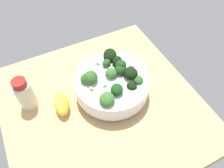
% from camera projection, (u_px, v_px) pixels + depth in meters
% --- Properties ---
extents(ground_plane, '(0.56, 0.56, 0.05)m').
position_uv_depth(ground_plane, '(102.00, 108.00, 0.67)').
color(ground_plane, tan).
extents(bowl_of_broccoli, '(0.22, 0.22, 0.11)m').
position_uv_depth(bowl_of_broccoli, '(112.00, 83.00, 0.65)').
color(bowl_of_broccoli, white).
rests_on(bowl_of_broccoli, ground_plane).
extents(lemon_wedge, '(0.08, 0.05, 0.05)m').
position_uv_depth(lemon_wedge, '(62.00, 104.00, 0.63)').
color(lemon_wedge, yellow).
rests_on(lemon_wedge, ground_plane).
extents(bottle_short, '(0.05, 0.05, 0.11)m').
position_uv_depth(bottle_short, '(25.00, 94.00, 0.61)').
color(bottle_short, beige).
rests_on(bottle_short, ground_plane).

